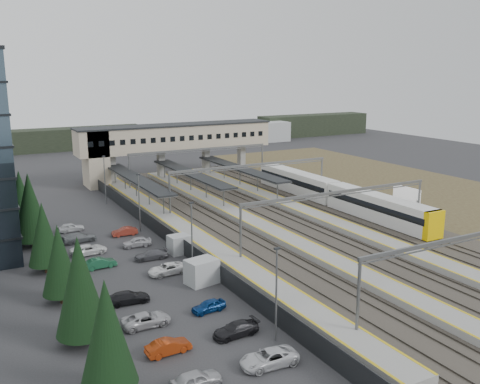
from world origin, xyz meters
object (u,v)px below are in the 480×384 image
train (335,194)px  billboard (406,197)px  relay_cabin_far (179,244)px  footbridge (164,141)px  relay_cabin_near (202,272)px

train → billboard: (6.44, -9.10, 0.81)m
relay_cabin_far → footbridge: bearing=71.5°
footbridge → train: (16.30, -34.36, -5.78)m
relay_cabin_far → footbridge: size_ratio=0.06×
relay_cabin_near → billboard: billboard is taller
relay_cabin_far → billboard: (37.17, -0.43, 1.84)m
footbridge → train: 38.47m
footbridge → billboard: (22.74, -43.46, -4.97)m
relay_cabin_far → billboard: bearing=-0.7°
relay_cabin_near → relay_cabin_far: 10.09m
relay_cabin_near → relay_cabin_far: bearing=81.2°
relay_cabin_near → billboard: bearing=13.8°
billboard → relay_cabin_far: bearing=179.3°
relay_cabin_far → train: train is taller
relay_cabin_near → footbridge: 55.75m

